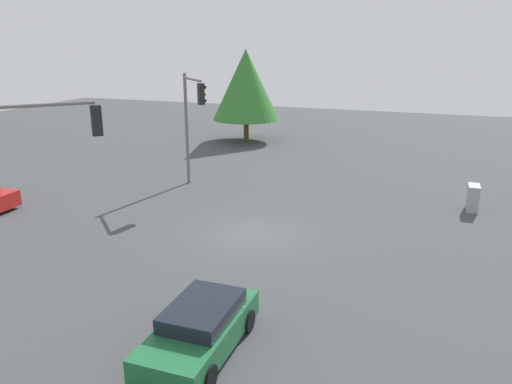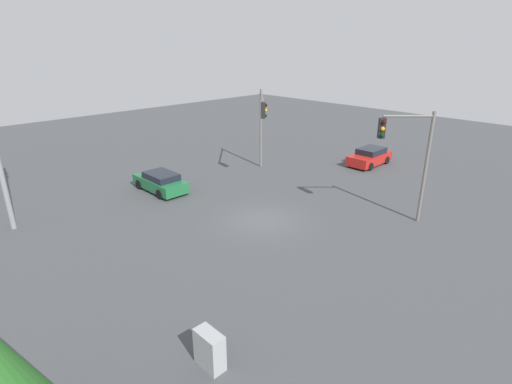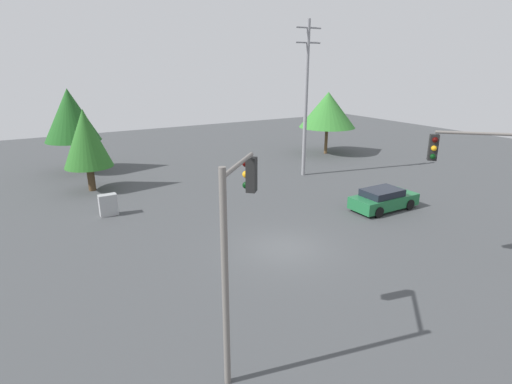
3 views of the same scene
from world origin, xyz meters
The scene contains 6 objects.
ground_plane centered at (0.00, 0.00, 0.00)m, with size 80.00×80.00×0.00m, color #424447.
sedan_green centered at (-8.18, -1.52, 0.64)m, with size 4.21×1.92×1.30m.
traffic_signal_main centered at (-6.04, 5.97, 4.22)m, with size 3.49×3.30×6.09m.
traffic_signal_cross centered at (5.38, 5.43, 4.15)m, with size 2.13×2.16×6.15m.
electrical_cabinet centered at (6.39, -8.82, 0.63)m, with size 1.00×0.52×1.27m, color #9EA0A3.
tree_behind centered at (18.78, 7.52, 4.45)m, with size 5.28×5.28×7.18m.
Camera 1 is at (-18.43, -6.77, 7.91)m, focal length 35.00 mm.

